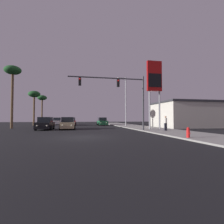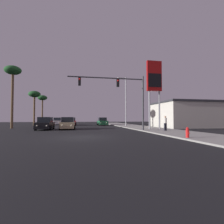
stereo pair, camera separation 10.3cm
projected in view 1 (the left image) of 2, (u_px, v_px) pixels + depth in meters
ground_plane at (83, 137)px, 14.12m from camera, size 120.00×120.00×0.00m
sidewalk_right at (146, 128)px, 25.78m from camera, size 5.00×60.00×0.12m
building_gas_station at (187, 114)px, 29.73m from camera, size 10.30×8.30×4.30m
car_silver at (57, 121)px, 41.32m from camera, size 2.04×4.33×1.68m
car_black at (45, 124)px, 23.10m from camera, size 2.04×4.34×1.68m
car_red at (71, 122)px, 36.77m from camera, size 2.04×4.33×1.68m
car_green at (102, 122)px, 37.44m from camera, size 2.04×4.33×1.68m
car_tan at (68, 124)px, 24.20m from camera, size 2.04×4.32×1.68m
traffic_light_mast at (122, 90)px, 20.62m from camera, size 8.99×0.36×6.50m
street_lamp at (125, 99)px, 32.14m from camera, size 1.74×0.24×9.00m
gas_station_sign at (154, 80)px, 23.11m from camera, size 2.00×0.42×9.00m
fire_hydrant at (188, 133)px, 12.73m from camera, size 0.24×0.34×0.76m
pedestrian_on_sidewalk at (166, 123)px, 19.82m from camera, size 0.34×0.32×1.67m
palm_tree_far at (42, 99)px, 45.81m from camera, size 2.40×2.40×7.57m
palm_tree_near at (13, 74)px, 26.17m from camera, size 2.40×2.40×9.41m
palm_tree_mid at (34, 96)px, 36.06m from camera, size 2.40×2.40×7.18m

